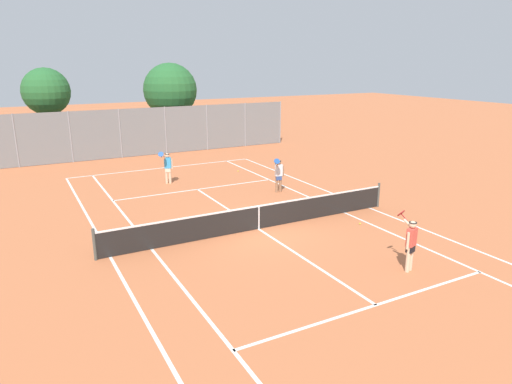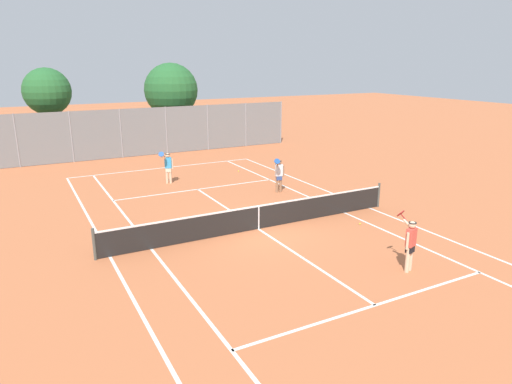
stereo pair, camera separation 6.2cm
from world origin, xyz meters
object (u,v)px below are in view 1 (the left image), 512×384
at_px(tennis_net, 259,216).
at_px(player_near_side, 411,242).
at_px(player_far_left, 168,166).
at_px(tree_behind_left, 46,93).
at_px(tree_behind_right, 169,92).
at_px(player_far_right, 279,174).
at_px(loose_tennis_ball_2, 360,224).
at_px(loose_tennis_ball_1, 238,171).

height_order(tennis_net, player_near_side, player_near_side).
xyz_separation_m(player_near_side, player_far_left, (-3.19, 13.50, 0.00)).
relative_size(tree_behind_left, tree_behind_right, 0.95).
relative_size(tennis_net, player_far_right, 6.76).
bearing_deg(player_far_left, loose_tennis_ball_2, -64.24).
bearing_deg(tree_behind_left, loose_tennis_ball_2, -65.40).
relative_size(player_far_right, loose_tennis_ball_1, 26.88).
relative_size(player_far_right, tree_behind_right, 0.29).
relative_size(player_near_side, tree_behind_right, 0.29).
bearing_deg(player_near_side, tree_behind_left, 107.94).
height_order(player_near_side, loose_tennis_ball_2, player_near_side).
bearing_deg(loose_tennis_ball_2, player_far_left, 115.76).
height_order(tree_behind_left, tree_behind_right, tree_behind_right).
bearing_deg(player_far_right, tree_behind_right, 91.19).
xyz_separation_m(loose_tennis_ball_1, loose_tennis_ball_2, (0.26, -10.31, 0.00)).
distance_m(tennis_net, player_far_left, 8.27).
bearing_deg(loose_tennis_ball_1, tennis_net, -111.35).
height_order(player_far_left, tree_behind_right, tree_behind_right).
height_order(loose_tennis_ball_1, tree_behind_left, tree_behind_left).
bearing_deg(player_near_side, tree_behind_right, 88.40).
bearing_deg(tree_behind_left, player_near_side, -72.06).
relative_size(player_near_side, player_far_right, 1.00).
height_order(player_near_side, tree_behind_right, tree_behind_right).
bearing_deg(loose_tennis_ball_1, player_near_side, -94.79).
bearing_deg(tree_behind_left, player_far_right, -59.10).
relative_size(tennis_net, loose_tennis_ball_1, 181.82).
relative_size(player_near_side, tree_behind_left, 0.31).
height_order(tennis_net, player_far_right, player_far_right).
distance_m(player_far_right, tree_behind_right, 15.78).
height_order(tennis_net, tree_behind_right, tree_behind_right).
bearing_deg(player_far_left, tree_behind_left, 113.52).
bearing_deg(player_far_right, player_far_left, 135.34).
bearing_deg(tree_behind_right, tennis_net, -98.68).
xyz_separation_m(player_near_side, loose_tennis_ball_2, (1.45, 3.88, -0.89)).
distance_m(player_far_left, loose_tennis_ball_1, 4.53).
bearing_deg(loose_tennis_ball_1, tree_behind_right, 92.67).
distance_m(player_near_side, tree_behind_left, 25.49).
xyz_separation_m(player_near_side, player_far_right, (1.02, 9.34, 0.00)).
relative_size(loose_tennis_ball_1, tree_behind_right, 0.01).
bearing_deg(tennis_net, player_far_right, 50.77).
height_order(player_far_left, loose_tennis_ball_1, player_far_left).
bearing_deg(tennis_net, tree_behind_right, 81.32).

